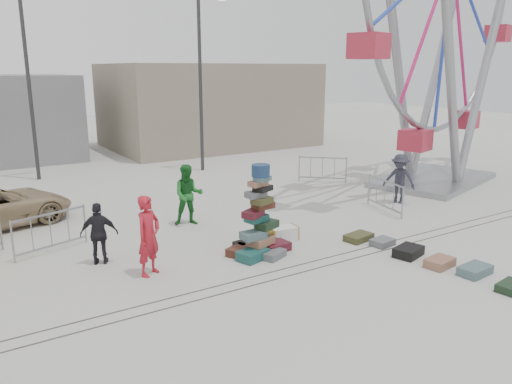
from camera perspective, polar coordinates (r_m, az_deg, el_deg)
ground at (r=12.00m, az=9.12°, el=-9.47°), size 90.00×90.00×0.00m
track_line_near at (r=12.42m, az=7.28°, el=-8.56°), size 40.00×0.04×0.01m
track_line_far at (r=12.70m, az=6.12°, el=-8.00°), size 40.00×0.04×0.01m
building_right at (r=31.72m, az=-5.39°, el=9.84°), size 12.00×8.00×5.00m
lamp_post_right at (r=23.63m, az=-6.19°, el=13.25°), size 1.41×0.25×8.00m
lamp_post_left at (r=23.43m, az=-24.39°, el=12.12°), size 1.41×0.25×8.00m
suitcase_tower at (r=13.01m, az=0.35°, el=-4.27°), size 1.75×1.53×2.38m
steamer_trunk at (r=14.19m, az=3.09°, el=-4.75°), size 0.86×0.55×0.38m
row_case_0 at (r=14.46m, az=11.65°, el=-5.07°), size 0.88×0.63×0.19m
row_case_1 at (r=14.21m, az=14.26°, el=-5.57°), size 0.68×0.54×0.18m
row_case_2 at (r=13.59m, az=17.03°, el=-6.52°), size 0.92×0.74×0.25m
row_case_3 at (r=13.15m, az=20.25°, el=-7.56°), size 0.80×0.59×0.21m
row_case_4 at (r=12.98m, az=23.74°, el=-8.18°), size 0.86×0.57×0.22m
barricade_dummy_c at (r=14.20m, az=-22.40°, el=-4.28°), size 1.94×0.70×1.10m
barricade_wheel_front at (r=17.44m, az=14.50°, el=-0.39°), size 0.54×1.97×1.10m
barricade_wheel_back at (r=21.49m, az=7.60°, el=2.59°), size 1.54×1.42×1.10m
pedestrian_red at (r=11.88m, az=-12.18°, el=-4.90°), size 0.84×0.75×1.92m
pedestrian_green at (r=15.50m, az=-7.73°, el=-0.33°), size 1.11×0.99×1.89m
pedestrian_black at (r=12.90m, az=-17.48°, el=-4.56°), size 0.99×0.71×1.56m
pedestrian_grey at (r=18.59m, az=16.06°, el=1.47°), size 1.07×1.32×1.78m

